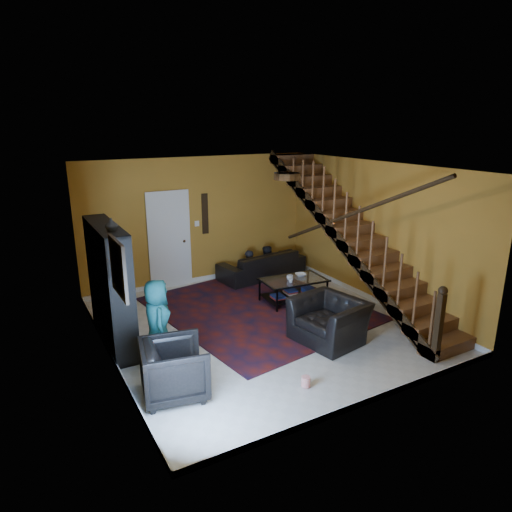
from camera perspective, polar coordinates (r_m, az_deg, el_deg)
The scene contains 21 objects.
floor at distance 8.27m, azimuth 0.49°, elevation -8.69°, with size 5.50×5.50×0.00m, color beige.
room at distance 8.89m, azimuth -11.38°, elevation -6.82°, with size 5.50×5.50×5.50m.
staircase at distance 8.99m, azimuth 12.37°, elevation 2.46°, with size 0.95×5.02×3.18m.
bookshelf at distance 7.66m, azimuth -17.69°, elevation -3.81°, with size 0.35×1.80×2.00m.
door at distance 10.02m, azimuth -10.76°, elevation 1.79°, with size 0.82×0.05×2.05m, color silver.
framed_picture at distance 5.98m, azimuth -16.86°, elevation -1.45°, with size 0.04×0.74×0.74m, color maroon.
wall_hanging at distance 10.20m, azimuth -6.39°, elevation 5.27°, with size 0.14×0.03×0.90m, color black.
ceiling_fixture at distance 6.85m, azimuth 3.92°, elevation 9.92°, with size 0.40×0.40×0.10m, color #3F2814.
rug at distance 8.96m, azimuth 0.27°, elevation -6.55°, with size 3.40×3.88×0.02m, color #4B120D.
sofa at distance 10.65m, azimuth 0.73°, elevation -1.08°, with size 2.06×0.81×0.60m, color black.
armchair_left at distance 6.28m, azimuth -10.15°, elevation -13.76°, with size 0.82×0.85×0.77m, color black.
armchair_right at distance 7.70m, azimuth 9.09°, elevation -7.95°, with size 1.10×0.96×0.72m, color black.
person_adult_a at distance 10.60m, azimuth -0.96°, elevation -2.23°, with size 0.41×0.27×1.13m, color black.
person_adult_b at distance 10.81m, azimuth 1.24°, elevation -1.74°, with size 0.57×0.44×1.17m, color black.
person_child at distance 7.03m, azimuth -12.21°, elevation -7.98°, with size 0.64×0.41×1.30m, color #1B5F68.
coffee_table at distance 9.26m, azimuth 4.69°, elevation -4.06°, with size 1.31×0.84×0.48m.
cup_a at distance 9.10m, azimuth 4.25°, elevation -2.73°, with size 0.13×0.13×0.10m, color #999999.
cup_b at distance 8.98m, azimuth 4.36°, elevation -3.05°, with size 0.09×0.09×0.09m, color #999999.
bowl at distance 9.37m, azimuth 5.59°, elevation -2.36°, with size 0.22×0.22×0.05m, color #999999.
vase at distance 6.88m, azimuth -17.63°, elevation 3.76°, with size 0.18×0.18×0.19m, color #999999.
popcorn_bucket at distance 6.52m, azimuth 6.26°, elevation -15.32°, with size 0.13×0.13×0.14m, color red.
Camera 1 is at (-3.71, -6.50, 3.52)m, focal length 32.00 mm.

